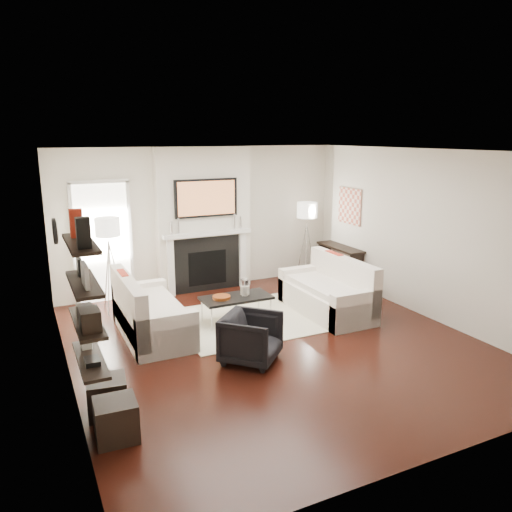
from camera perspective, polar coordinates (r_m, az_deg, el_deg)
name	(u,v)px	position (r m, az deg, el deg)	size (l,w,h in m)	color
room_envelope	(275,251)	(6.85, 2.17, 0.55)	(6.00, 6.00, 6.00)	black
chimney_breast	(204,220)	(9.44, -5.99, 4.13)	(1.80, 0.25, 2.70)	silver
fireplace_surround	(207,264)	(9.49, -5.59, -0.94)	(1.30, 0.02, 1.04)	black
firebox	(207,268)	(9.51, -5.57, -1.35)	(0.75, 0.02, 0.65)	black
mantel_pilaster_l	(171,267)	(9.25, -9.72, -1.28)	(0.12, 0.08, 1.10)	white
mantel_pilaster_r	(243,259)	(9.72, -1.54, -0.35)	(0.12, 0.08, 1.10)	white
mantel_shelf	(207,234)	(9.31, -5.57, 2.57)	(1.70, 0.18, 0.07)	white
tv_body	(206,198)	(9.23, -5.71, 6.62)	(1.20, 0.06, 0.70)	black
tv_screen	(207,198)	(9.20, -5.65, 6.59)	(1.10, 0.01, 0.62)	#BF723F
candlestick_l_tall	(178,226)	(9.12, -8.86, 3.41)	(0.04, 0.04, 0.30)	silver
candlestick_l_short	(171,228)	(9.09, -9.64, 3.16)	(0.04, 0.04, 0.24)	silver
candlestick_r_tall	(234,222)	(9.49, -2.49, 3.96)	(0.04, 0.04, 0.30)	silver
candlestick_r_short	(241,223)	(9.54, -1.77, 3.84)	(0.04, 0.04, 0.24)	silver
hallway_panel	(103,243)	(9.16, -17.12, 1.39)	(0.90, 0.02, 2.10)	white
door_trim_l	(74,246)	(9.09, -20.08, 1.06)	(0.06, 0.06, 2.16)	white
door_trim_r	(130,241)	(9.22, -14.16, 1.66)	(0.06, 0.06, 2.16)	white
door_trim_top	(98,182)	(8.99, -17.58, 8.10)	(1.02, 0.06, 0.06)	white
rug	(256,318)	(8.17, 0.02, -7.11)	(2.60, 2.00, 0.01)	beige
loveseat_left_base	(153,322)	(7.60, -11.73, -7.38)	(0.85, 1.80, 0.42)	white
loveseat_left_back	(129,305)	(7.43, -14.36, -5.44)	(0.18, 1.80, 0.80)	white
loveseat_left_arm_n	(167,336)	(6.84, -10.09, -8.94)	(0.85, 0.18, 0.60)	white
loveseat_left_arm_s	(140,300)	(8.32, -13.13, -4.94)	(0.85, 0.18, 0.60)	white
loveseat_left_cushion	(155,305)	(7.53, -11.45, -5.49)	(0.63, 1.44, 0.10)	white
pillow_left_orange	(124,286)	(7.65, -14.90, -3.31)	(0.10, 0.42, 0.42)	#B22815
pillow_left_charcoal	(132,298)	(7.09, -13.96, -4.69)	(0.10, 0.40, 0.40)	black
loveseat_right_base	(326,301)	(8.44, 7.99, -5.09)	(0.85, 1.80, 0.42)	white
loveseat_right_back	(343,280)	(8.53, 9.94, -2.74)	(0.18, 1.80, 0.80)	white
loveseat_right_arm_n	(356,311)	(7.79, 11.31, -6.15)	(0.85, 0.18, 0.60)	white
loveseat_right_arm_s	(301,283)	(9.06, 5.19, -3.09)	(0.85, 0.18, 0.60)	white
loveseat_right_cushion	(324,286)	(8.33, 7.76, -3.45)	(0.63, 1.44, 0.10)	white
pillow_right_orange	(334,264)	(8.71, 8.86, -0.95)	(0.10, 0.42, 0.42)	#B22815
pillow_right_charcoal	(355,273)	(8.24, 11.20, -1.96)	(0.10, 0.40, 0.40)	black
coffee_table	(236,298)	(7.91, -2.27, -4.79)	(1.10, 0.55, 0.04)	black
coffee_leg_nw	(212,320)	(7.62, -5.08, -7.27)	(0.02, 0.02, 0.38)	silver
coffee_leg_ne	(271,310)	(7.99, 1.68, -6.18)	(0.02, 0.02, 0.38)	silver
coffee_leg_sw	(202,311)	(8.00, -6.20, -6.24)	(0.02, 0.02, 0.38)	silver
coffee_leg_se	(259,302)	(8.36, 0.30, -5.26)	(0.02, 0.02, 0.38)	silver
hurricane_glass	(245,287)	(7.92, -1.29, -3.55)	(0.15, 0.15, 0.25)	white
hurricane_candle	(245,291)	(7.94, -1.29, -4.00)	(0.11, 0.11, 0.17)	white
copper_bowl	(221,297)	(7.81, -3.97, -4.73)	(0.28, 0.28, 0.05)	#AC4E1C
armchair	(251,336)	(6.59, -0.56, -9.10)	(0.69, 0.64, 0.71)	black
lamp_left_post	(111,277)	(8.65, -16.24, -2.34)	(0.02, 0.02, 1.20)	silver
lamp_left_shade	(107,227)	(8.46, -16.63, 3.20)	(0.40, 0.40, 0.30)	white
lamp_left_leg_a	(118,276)	(8.66, -15.53, -2.26)	(0.02, 0.02, 1.25)	silver
lamp_left_leg_b	(107,276)	(8.73, -16.70, -2.22)	(0.02, 0.02, 1.25)	silver
lamp_left_leg_c	(109,279)	(8.55, -16.50, -2.54)	(0.02, 0.02, 1.25)	silver
lamp_right_post	(306,252)	(10.15, 5.75, 0.49)	(0.02, 0.02, 1.20)	silver
lamp_right_shade	(307,210)	(9.99, 5.87, 5.24)	(0.40, 0.40, 0.30)	white
lamp_right_leg_a	(311,251)	(10.21, 6.28, 0.55)	(0.02, 0.02, 1.25)	silver
lamp_right_leg_b	(301,251)	(10.20, 5.21, 0.57)	(0.02, 0.02, 1.25)	silver
lamp_right_leg_c	(306,253)	(10.05, 5.76, 0.35)	(0.02, 0.02, 1.25)	silver
console_top	(340,247)	(10.04, 9.62, 0.98)	(0.35, 1.20, 0.04)	black
console_leg_n	(356,272)	(9.70, 11.39, -1.83)	(0.30, 0.04, 0.71)	black
console_leg_s	(324,260)	(10.57, 7.83, -0.41)	(0.30, 0.04, 0.71)	black
wall_art	(350,206)	(9.96, 10.67, 5.63)	(0.03, 0.70, 0.70)	tan
shelf_bottom	(90,360)	(5.40, -18.40, -11.18)	(0.25, 1.00, 0.04)	black
shelf_lower	(87,322)	(5.25, -18.72, -7.20)	(0.25, 1.00, 0.04)	black
shelf_upper	(84,284)	(5.13, -19.06, -3.01)	(0.25, 1.00, 0.04)	black
shelf_top	(81,244)	(5.03, -19.42, 1.36)	(0.25, 1.00, 0.04)	black
decor_magfile_a	(83,233)	(4.70, -19.13, 2.52)	(0.12, 0.10, 0.28)	black
decor_magfile_b	(76,223)	(5.24, -19.86, 3.55)	(0.12, 0.10, 0.28)	#B22815
decor_frame_a	(85,275)	(4.94, -18.95, -2.09)	(0.04, 0.30, 0.22)	white
decor_frame_b	(79,266)	(5.38, -19.54, -1.08)	(0.04, 0.22, 0.18)	black
decor_wine_rack	(90,320)	(4.97, -18.45, -6.92)	(0.18, 0.25, 0.20)	black
decor_box_small	(84,310)	(5.38, -19.02, -5.83)	(0.15, 0.12, 0.12)	black
decor_books	(92,361)	(5.26, -18.23, -11.35)	(0.14, 0.20, 0.05)	black
decor_box_tall	(86,340)	(5.60, -18.85, -9.09)	(0.10, 0.10, 0.18)	white
clock_rim	(55,231)	(6.92, -22.02, 2.64)	(0.34, 0.34, 0.04)	black
clock_face	(57,231)	(6.92, -21.81, 2.66)	(0.29, 0.29, 0.01)	white
ottoman_near	(107,396)	(5.74, -16.63, -15.08)	(0.40, 0.40, 0.40)	black
ottoman_far	(116,420)	(5.30, -15.70, -17.58)	(0.40, 0.40, 0.40)	black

